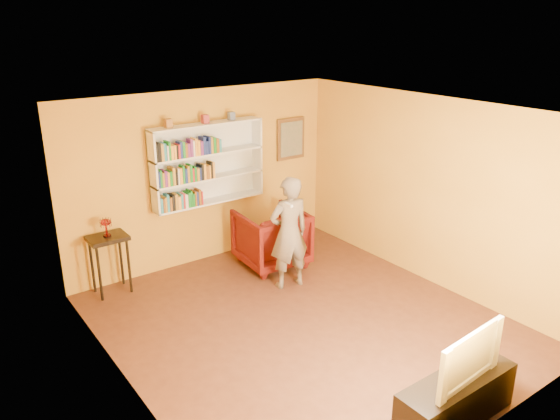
# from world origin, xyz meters

# --- Properties ---
(room_shell) EXTENTS (5.30, 5.80, 2.88)m
(room_shell) POSITION_xyz_m (0.00, 0.00, 1.02)
(room_shell) COLOR #482617
(room_shell) RESTS_ON ground
(bookshelf) EXTENTS (1.80, 0.29, 1.23)m
(bookshelf) POSITION_xyz_m (0.00, 2.41, 1.59)
(bookshelf) COLOR silver
(bookshelf) RESTS_ON room_shell
(books_row_lower) EXTENTS (0.68, 0.19, 0.26)m
(books_row_lower) POSITION_xyz_m (-0.51, 2.30, 1.13)
(books_row_lower) COLOR teal
(books_row_lower) RESTS_ON bookshelf
(books_row_middle) EXTENTS (0.91, 0.19, 0.27)m
(books_row_middle) POSITION_xyz_m (-0.42, 2.30, 1.51)
(books_row_middle) COLOR navy
(books_row_middle) RESTS_ON bookshelf
(books_row_upper) EXTENTS (1.04, 0.19, 0.27)m
(books_row_upper) POSITION_xyz_m (-0.35, 2.30, 1.89)
(books_row_upper) COLOR black
(books_row_upper) RESTS_ON bookshelf
(ornament_left) EXTENTS (0.09, 0.09, 0.13)m
(ornament_left) POSITION_xyz_m (-0.60, 2.35, 2.28)
(ornament_left) COLOR #98612B
(ornament_left) RESTS_ON bookshelf
(ornament_centre) EXTENTS (0.09, 0.09, 0.13)m
(ornament_centre) POSITION_xyz_m (-0.01, 2.35, 2.28)
(ornament_centre) COLOR #A2363C
(ornament_centre) RESTS_ON bookshelf
(ornament_right) EXTENTS (0.09, 0.09, 0.12)m
(ornament_right) POSITION_xyz_m (0.43, 2.35, 2.28)
(ornament_right) COLOR slate
(ornament_right) RESTS_ON bookshelf
(framed_painting) EXTENTS (0.55, 0.05, 0.70)m
(framed_painting) POSITION_xyz_m (1.65, 2.46, 1.75)
(framed_painting) COLOR brown
(framed_painting) RESTS_ON room_shell
(console_table) EXTENTS (0.52, 0.40, 0.85)m
(console_table) POSITION_xyz_m (-1.66, 2.25, 0.71)
(console_table) COLOR black
(console_table) RESTS_ON ground
(ruby_lustre) EXTENTS (0.16, 0.16, 0.25)m
(ruby_lustre) POSITION_xyz_m (-1.66, 2.25, 1.04)
(ruby_lustre) COLOR maroon
(ruby_lustre) RESTS_ON console_table
(armchair) EXTENTS (1.03, 1.06, 0.89)m
(armchair) POSITION_xyz_m (0.69, 1.68, 0.45)
(armchair) COLOR #420504
(armchair) RESTS_ON ground
(person) EXTENTS (0.65, 0.48, 1.65)m
(person) POSITION_xyz_m (0.47, 0.94, 0.82)
(person) COLOR #65594A
(person) RESTS_ON ground
(game_remote) EXTENTS (0.04, 0.15, 0.04)m
(game_remote) POSITION_xyz_m (0.26, 0.67, 1.36)
(game_remote) COLOR silver
(game_remote) RESTS_ON person
(tv_cabinet) EXTENTS (1.34, 0.40, 0.48)m
(tv_cabinet) POSITION_xyz_m (0.08, -2.25, 0.24)
(tv_cabinet) COLOR black
(tv_cabinet) RESTS_ON ground
(television) EXTENTS (0.96, 0.19, 0.55)m
(television) POSITION_xyz_m (0.08, -2.25, 0.75)
(television) COLOR black
(television) RESTS_ON tv_cabinet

